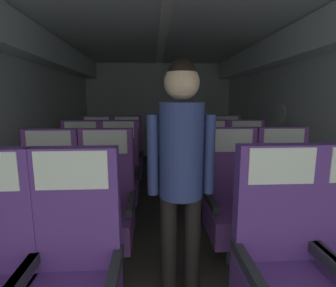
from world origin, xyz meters
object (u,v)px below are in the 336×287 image
(seat_b_right_window, at_px, (233,204))
(seat_c_left_aisle, at_px, (119,176))
(seat_c_right_window, at_px, (210,175))
(seat_d_left_window, at_px, (97,160))
(seat_b_left_aisle, at_px, (106,208))
(seat_b_right_aisle, at_px, (284,203))
(seat_a_left_aisle, at_px, (72,281))
(seat_c_right_aisle, at_px, (247,174))
(seat_d_left_aisle, at_px, (127,159))
(seat_a_right_window, at_px, (283,270))
(seat_c_left_window, at_px, (81,177))
(flight_attendant, at_px, (181,160))
(seat_b_left_window, at_px, (50,210))
(seat_d_right_aisle, at_px, (227,158))
(seat_d_right_window, at_px, (197,158))

(seat_b_right_window, height_order, seat_c_left_aisle, same)
(seat_c_right_window, distance_m, seat_d_left_window, 1.76)
(seat_b_right_window, distance_m, seat_c_left_aisle, 1.41)
(seat_b_left_aisle, distance_m, seat_b_right_aisle, 1.56)
(seat_c_left_aisle, xyz_separation_m, seat_d_left_window, (-0.44, 0.85, 0.00))
(seat_a_left_aisle, distance_m, seat_c_right_window, 2.09)
(seat_c_right_aisle, xyz_separation_m, seat_d_left_aisle, (-1.54, 0.88, 0.00))
(seat_a_left_aisle, height_order, seat_a_right_window, same)
(seat_b_left_aisle, distance_m, seat_c_left_aisle, 0.90)
(seat_a_left_aisle, bearing_deg, seat_c_left_aisle, 89.90)
(seat_c_left_window, bearing_deg, seat_c_left_aisle, 1.34)
(seat_b_right_window, distance_m, seat_c_right_aisle, 0.97)
(seat_b_right_window, xyz_separation_m, seat_c_right_aisle, (0.45, 0.86, 0.00))
(seat_c_right_aisle, height_order, seat_d_left_aisle, same)
(seat_b_right_aisle, height_order, flight_attendant, flight_attendant)
(seat_c_right_window, bearing_deg, seat_d_left_aisle, 141.58)
(seat_c_right_aisle, bearing_deg, seat_b_left_window, -156.30)
(seat_d_left_aisle, bearing_deg, seat_b_right_window, -58.03)
(seat_b_right_aisle, relative_size, flight_attendant, 0.70)
(seat_d_right_aisle, relative_size, seat_d_right_window, 1.00)
(seat_d_left_window, bearing_deg, seat_d_left_aisle, 2.26)
(seat_b_right_window, relative_size, flight_attendant, 0.70)
(seat_d_left_aisle, xyz_separation_m, flight_attendant, (0.58, -2.24, 0.52))
(seat_c_right_aisle, bearing_deg, seat_c_right_window, 177.84)
(seat_b_right_window, distance_m, seat_c_left_window, 1.78)
(seat_c_right_aisle, bearing_deg, seat_d_right_window, 116.93)
(seat_b_left_window, height_order, seat_c_left_window, same)
(seat_c_left_aisle, bearing_deg, seat_b_left_window, -116.85)
(seat_b_left_window, relative_size, seat_c_left_window, 1.00)
(seat_a_left_aisle, distance_m, seat_d_right_aisle, 3.07)
(seat_a_right_window, distance_m, seat_d_right_window, 2.63)
(seat_c_right_aisle, xyz_separation_m, seat_c_right_window, (-0.45, 0.02, 0.00))
(seat_d_right_aisle, bearing_deg, seat_b_left_aisle, -131.37)
(seat_d_right_window, bearing_deg, seat_b_right_aisle, -75.13)
(seat_b_right_aisle, xyz_separation_m, seat_d_left_aisle, (-1.56, 1.75, 0.00))
(seat_b_left_window, xyz_separation_m, seat_b_right_window, (1.56, 0.02, 0.00))
(seat_c_right_aisle, bearing_deg, seat_d_right_aisle, 89.43)
(seat_d_right_window, bearing_deg, seat_c_left_aisle, -141.49)
(seat_d_left_aisle, bearing_deg, flight_attendant, -75.59)
(seat_b_right_aisle, height_order, seat_d_right_window, same)
(seat_a_right_window, relative_size, seat_b_right_window, 1.00)
(seat_a_left_aisle, bearing_deg, seat_c_right_window, 57.97)
(seat_d_right_window, bearing_deg, seat_d_right_aisle, -1.19)
(seat_c_left_window, relative_size, flight_attendant, 0.70)
(seat_b_right_window, xyz_separation_m, seat_d_right_aisle, (0.46, 1.75, 0.00))
(seat_c_left_window, relative_size, seat_d_right_aisle, 1.00)
(seat_b_left_aisle, distance_m, seat_c_left_window, 1.00)
(seat_c_left_window, xyz_separation_m, seat_d_left_aisle, (0.46, 0.88, 0.00))
(seat_c_left_aisle, bearing_deg, seat_a_right_window, -57.96)
(seat_d_left_window, bearing_deg, seat_b_right_window, -48.30)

